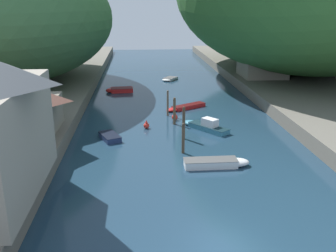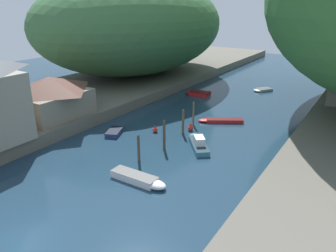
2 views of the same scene
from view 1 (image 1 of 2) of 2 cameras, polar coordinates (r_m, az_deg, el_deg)
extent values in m
plane|color=#1E384C|center=(49.64, 0.69, 2.95)|extent=(130.00, 130.00, 0.00)
cube|color=#666056|center=(56.06, 24.12, 3.93)|extent=(22.00, 120.00, 1.52)
ellipsoid|color=#3D6B3D|center=(63.25, -22.88, 14.82)|extent=(30.49, 42.69, 18.62)
cube|color=gray|center=(36.82, -22.26, 1.05)|extent=(7.07, 8.45, 3.05)
pyramid|color=brown|center=(36.22, -22.72, 4.79)|extent=(7.64, 9.13, 1.89)
cube|color=gray|center=(64.24, 14.16, 8.61)|extent=(6.80, 6.94, 2.88)
pyramid|color=brown|center=(63.94, 14.31, 10.53)|extent=(7.34, 7.49, 1.47)
cube|color=navy|center=(38.06, -8.85, -1.66)|extent=(2.49, 3.22, 0.51)
ellipsoid|color=navy|center=(39.35, -9.55, -1.03)|extent=(1.85, 1.87, 0.51)
cube|color=black|center=(37.97, -8.87, -1.28)|extent=(2.54, 3.28, 0.03)
cube|color=red|center=(58.54, -7.04, 5.48)|extent=(3.46, 2.32, 0.61)
ellipsoid|color=red|center=(58.49, -8.66, 5.40)|extent=(1.81, 2.07, 0.61)
cube|color=#450A0A|center=(58.47, -7.05, 5.79)|extent=(3.53, 2.36, 0.03)
cube|color=red|center=(49.02, 3.18, 2.99)|extent=(4.69, 3.53, 0.43)
ellipsoid|color=red|center=(47.61, 0.97, 2.56)|extent=(2.64, 2.25, 0.43)
cube|color=#450A0A|center=(48.96, 3.18, 3.25)|extent=(4.78, 3.60, 0.03)
cube|color=white|center=(31.62, 6.49, -5.65)|extent=(4.39, 1.39, 0.64)
ellipsoid|color=white|center=(32.11, 10.35, -5.47)|extent=(2.20, 1.32, 0.64)
cube|color=#525252|center=(31.49, 6.51, -5.10)|extent=(4.48, 1.42, 0.03)
cube|color=white|center=(67.50, 0.36, 7.22)|extent=(2.93, 3.20, 0.41)
ellipsoid|color=white|center=(66.34, -0.19, 7.03)|extent=(2.13, 2.03, 0.41)
cube|color=#525252|center=(67.45, 0.36, 7.40)|extent=(2.99, 3.26, 0.03)
cube|color=teal|center=(40.47, 6.20, -0.33)|extent=(4.06, 4.56, 0.52)
ellipsoid|color=teal|center=(41.95, 3.78, 0.41)|extent=(2.54, 2.69, 0.52)
cube|color=#132A33|center=(40.39, 6.21, 0.04)|extent=(4.14, 4.65, 0.03)
cube|color=silver|center=(40.17, 6.39, 0.55)|extent=(1.82, 1.91, 0.85)
cylinder|color=#4C3D2D|center=(33.87, 2.33, -2.00)|extent=(0.27, 0.27, 2.71)
sphere|color=#4C3D2D|center=(33.41, 2.36, 0.27)|extent=(0.25, 0.25, 0.25)
cylinder|color=#4C3D2D|center=(37.43, 2.41, 0.37)|extent=(0.29, 0.29, 3.19)
sphere|color=#4C3D2D|center=(36.96, 2.44, 2.81)|extent=(0.26, 0.26, 0.26)
cylinder|color=brown|center=(41.99, 0.98, 2.18)|extent=(0.30, 0.30, 2.93)
sphere|color=brown|center=(41.60, 0.99, 4.20)|extent=(0.27, 0.27, 0.27)
cylinder|color=brown|center=(45.27, -0.05, 3.41)|extent=(0.24, 0.24, 2.99)
sphere|color=brown|center=(44.91, -0.05, 5.32)|extent=(0.22, 0.22, 0.22)
sphere|color=red|center=(40.94, -3.30, 0.05)|extent=(0.63, 0.63, 0.63)
cone|color=red|center=(40.80, -3.32, 0.69)|extent=(0.32, 0.32, 0.32)
sphere|color=red|center=(43.79, 1.04, 1.33)|extent=(0.70, 0.70, 0.70)
cone|color=red|center=(43.64, 1.04, 1.99)|extent=(0.35, 0.35, 0.35)
cylinder|color=#282D3D|center=(33.71, -19.75, -2.14)|extent=(0.13, 0.13, 0.85)
cylinder|color=#282D3D|center=(33.88, -19.70, -2.04)|extent=(0.13, 0.13, 0.85)
cube|color=#B2231E|center=(33.56, -19.86, -0.91)|extent=(0.26, 0.40, 0.62)
sphere|color=#9E7051|center=(33.43, -19.94, -0.23)|extent=(0.22, 0.22, 0.22)
camera|label=2|loc=(23.84, 67.03, 11.99)|focal=35.00mm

